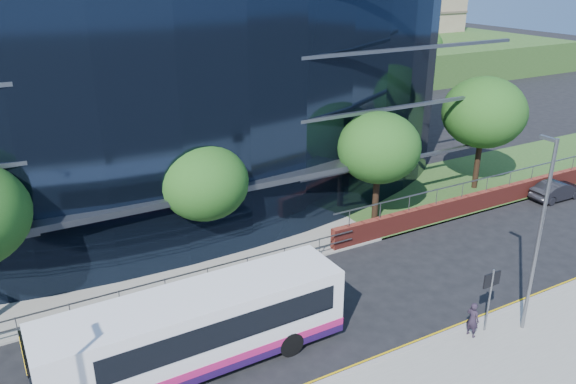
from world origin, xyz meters
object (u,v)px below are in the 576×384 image
tree_far_d (484,113)px  parked_car (557,190)px  city_bus (200,329)px  tree_dist_f (426,45)px  streetlight_east (539,232)px  tree_far_b (204,182)px  pedestrian (473,319)px  tree_dist_e (330,53)px  tree_far_c (379,148)px  street_sign (491,287)px

tree_far_d → parked_car: size_ratio=2.00×
city_bus → tree_far_d: bearing=18.6°
tree_dist_f → streetlight_east: streetlight_east is taller
tree_far_b → city_bus: size_ratio=0.54×
pedestrian → tree_far_d: bearing=-54.5°
tree_far_b → tree_far_d: size_ratio=0.81×
tree_far_b → tree_dist_e: tree_dist_e is taller
tree_far_c → tree_dist_f: tree_far_c is taller
tree_far_b → tree_dist_e: size_ratio=0.93×
tree_far_c → pedestrian: bearing=-107.1°
street_sign → parked_car: size_ratio=0.75×
tree_far_d → tree_dist_e: (8.00, 30.00, -0.65)m
tree_far_b → tree_dist_e: 40.74m
parked_car → tree_far_c: bearing=78.3°
parked_car → tree_dist_e: bearing=-6.9°
tree_far_c → tree_dist_e: same height
tree_far_d → streetlight_east: bearing=-129.4°
city_bus → tree_far_b: bearing=65.8°
tree_far_c → tree_dist_e: (17.00, 31.00, 0.00)m
street_sign → parked_car: street_sign is taller
tree_far_b → tree_dist_f: same height
street_sign → tree_far_c: 11.14m
tree_far_c → tree_far_d: tree_far_d is taller
tree_dist_e → streetlight_east: (-18.00, -42.17, -0.10)m
city_bus → parked_car: bearing=8.2°
tree_far_d → parked_car: tree_far_d is taller
tree_dist_e → city_bus: tree_dist_e is taller
tree_dist_e → parked_car: size_ratio=1.75×
pedestrian → city_bus: bearing=61.7°
tree_far_c → tree_far_d: bearing=6.3°
street_sign → parked_car: (14.72, 7.80, -1.54)m
tree_dist_e → street_sign: bearing=-115.1°
tree_dist_e → city_bus: 48.50m
tree_dist_e → city_bus: bearing=-128.5°
street_sign → pedestrian: size_ratio=1.86×
pedestrian → tree_dist_e: bearing=-33.8°
streetlight_east → tree_far_d: bearing=50.6°
streetlight_east → pedestrian: (-2.25, 0.61, -3.54)m
street_sign → tree_far_c: (2.50, 10.59, 2.39)m
city_bus → pedestrian: 10.61m
street_sign → tree_far_c: bearing=76.7°
parked_car → tree_dist_f: bearing=-29.0°
tree_dist_f → city_bus: tree_dist_f is taller
pedestrian → parked_car: bearing=-71.1°
tree_dist_f → tree_far_b: bearing=-142.9°
tree_far_b → tree_dist_f: size_ratio=1.00×
tree_far_b → parked_car: 22.75m
streetlight_east → pedestrian: streetlight_east is taller
streetlight_east → pedestrian: 4.23m
tree_far_d → city_bus: bearing=-160.5°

